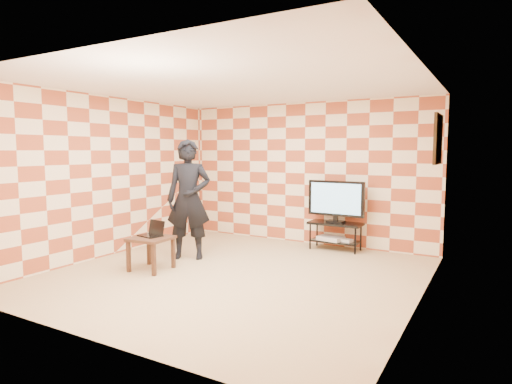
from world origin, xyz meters
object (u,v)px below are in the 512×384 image
Objects in this scene: tv_stand at (335,230)px; tv at (336,199)px; side_table at (151,243)px; person at (189,199)px.

tv reaches higher than tv_stand.
tv_stand is 0.55m from tv.
tv reaches higher than side_table.
tv_stand is 0.92× the size of tv.
side_table is at bearing -126.88° from tv.
tv is at bearing 14.25° from person.
person is (-1.92, -1.77, 0.07)m from tv.
tv_stand is 2.69m from person.
tv_stand is at bearing 91.64° from tv.
tv is 2.61m from person.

